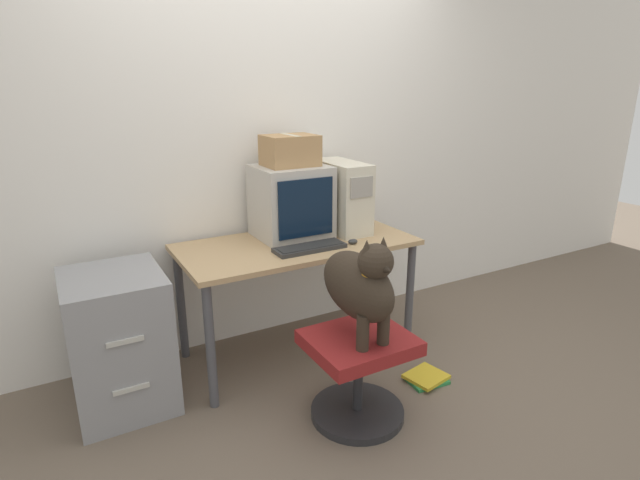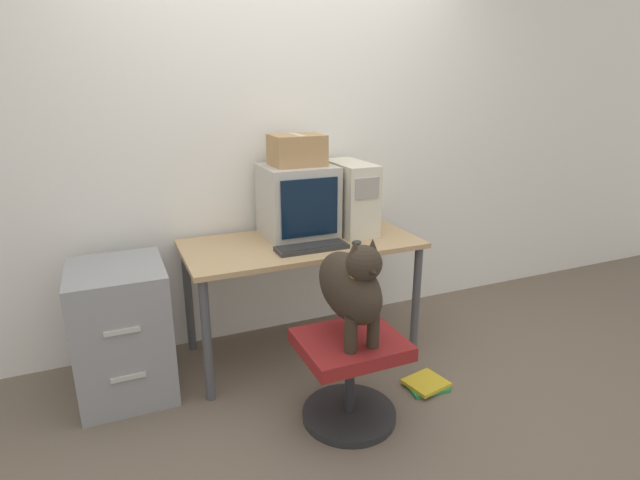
% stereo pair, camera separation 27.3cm
% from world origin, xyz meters
% --- Properties ---
extents(ground_plane, '(12.00, 12.00, 0.00)m').
position_xyz_m(ground_plane, '(0.00, 0.00, 0.00)').
color(ground_plane, '#6B5B4C').
extents(wall_back, '(8.00, 0.05, 2.60)m').
position_xyz_m(wall_back, '(0.00, 0.75, 1.30)').
color(wall_back, white).
rests_on(wall_back, ground_plane).
extents(desk, '(1.40, 0.69, 0.74)m').
position_xyz_m(desk, '(0.00, 0.34, 0.65)').
color(desk, tan).
rests_on(desk, ground_plane).
extents(crt_monitor, '(0.43, 0.40, 0.44)m').
position_xyz_m(crt_monitor, '(0.03, 0.48, 0.96)').
color(crt_monitor, '#B7B2A8').
rests_on(crt_monitor, desk).
extents(pc_tower, '(0.21, 0.46, 0.44)m').
position_xyz_m(pc_tower, '(0.37, 0.44, 0.96)').
color(pc_tower, beige).
rests_on(pc_tower, desk).
extents(keyboard, '(0.42, 0.15, 0.03)m').
position_xyz_m(keyboard, '(-0.00, 0.18, 0.75)').
color(keyboard, '#2D2D2D').
rests_on(keyboard, desk).
extents(computer_mouse, '(0.06, 0.04, 0.03)m').
position_xyz_m(computer_mouse, '(0.28, 0.15, 0.75)').
color(computer_mouse, '#333333').
rests_on(computer_mouse, desk).
extents(office_chair, '(0.50, 0.48, 0.46)m').
position_xyz_m(office_chair, '(-0.03, -0.39, 0.27)').
color(office_chair, '#262628').
rests_on(office_chair, ground_plane).
extents(dog, '(0.22, 0.53, 0.54)m').
position_xyz_m(dog, '(-0.03, -0.39, 0.73)').
color(dog, '#33281E').
rests_on(dog, office_chair).
extents(filing_cabinet, '(0.48, 0.55, 0.74)m').
position_xyz_m(filing_cabinet, '(-1.05, 0.32, 0.37)').
color(filing_cabinet, gray).
rests_on(filing_cabinet, ground_plane).
extents(cardboard_box, '(0.31, 0.24, 0.18)m').
position_xyz_m(cardboard_box, '(0.03, 0.48, 1.27)').
color(cardboard_box, '#A87F51').
rests_on(cardboard_box, crt_monitor).
extents(book_stack_floor, '(0.25, 0.23, 0.04)m').
position_xyz_m(book_stack_floor, '(0.49, -0.33, 0.02)').
color(book_stack_floor, '#2D8C47').
rests_on(book_stack_floor, ground_plane).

